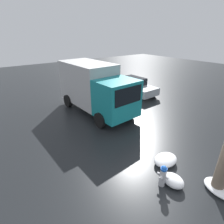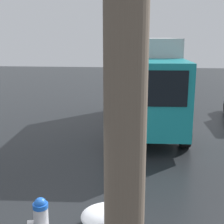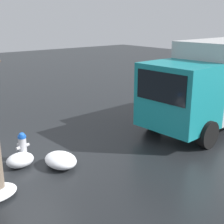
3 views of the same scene
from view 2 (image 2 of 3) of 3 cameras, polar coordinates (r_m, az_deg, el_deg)
name	(u,v)px [view 2 (image 2 of 3)]	position (r m, az deg, el deg)	size (l,w,h in m)	color
fire_hydrant	(41,222)	(5.28, -12.84, -19.10)	(0.44, 0.34, 0.87)	#B7B7BC
tree_trunk	(125,173)	(3.20, 2.33, -11.00)	(0.64, 0.42, 3.86)	#6B5B4C
delivery_truck	(144,81)	(11.36, 5.92, 5.70)	(6.22, 2.80, 3.21)	teal
snow_pile_curbside	(111,217)	(5.76, -0.16, -18.70)	(0.81, 1.07, 0.39)	white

